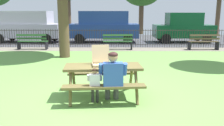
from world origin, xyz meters
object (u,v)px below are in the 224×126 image
object	(u,v)px
pizza_box_open	(101,62)
child_at_table	(95,83)
park_bench_left	(32,42)
parked_car_center	(183,27)
park_bench_right	(204,42)
adult_at_table	(113,75)
parked_car_far_left	(28,26)
parked_car_left	(104,26)
pizza_slice_on_table	(118,64)
park_bench_center	(118,42)
picnic_table_foreground	(103,73)

from	to	relation	value
pizza_box_open	child_at_table	distance (m)	0.69
park_bench_left	parked_car_center	size ratio (longest dim) A/B	0.41
park_bench_right	adult_at_table	bearing A→B (deg)	-121.30
parked_car_center	pizza_box_open	bearing A→B (deg)	-114.53
parked_car_far_left	parked_car_left	bearing A→B (deg)	0.00
adult_at_table	park_bench_right	distance (m)	9.36
pizza_slice_on_table	adult_at_table	world-z (taller)	adult_at_table
adult_at_table	park_bench_center	xyz separation A→B (m)	(0.20, 8.00, -0.24)
picnic_table_foreground	pizza_box_open	xyz separation A→B (m)	(-0.05, 0.04, 0.26)
pizza_box_open	park_bench_right	bearing A→B (deg)	55.48
park_bench_center	parked_car_left	bearing A→B (deg)	104.61
park_bench_center	parked_car_left	size ratio (longest dim) A/B	0.35
park_bench_center	park_bench_right	distance (m)	4.66
child_at_table	parked_car_far_left	xyz separation A→B (m)	(-5.47, 11.42, 0.59)
pizza_box_open	parked_car_center	bearing A→B (deg)	65.47
pizza_slice_on_table	park_bench_left	xyz separation A→B (m)	(-4.58, 7.33, -0.36)
pizza_box_open	adult_at_table	size ratio (longest dim) A/B	0.44
pizza_slice_on_table	adult_at_table	xyz separation A→B (m)	(-0.13, -0.67, -0.12)
picnic_table_foreground	park_bench_left	distance (m)	8.61
park_bench_right	parked_car_left	world-z (taller)	parked_car_left
child_at_table	park_bench_right	size ratio (longest dim) A/B	0.52
parked_car_far_left	adult_at_table	bearing A→B (deg)	-62.70
park_bench_left	park_bench_center	size ratio (longest dim) A/B	1.00
parked_car_far_left	parked_car_left	size ratio (longest dim) A/B	1.01
park_bench_left	park_bench_right	xyz separation A→B (m)	(9.31, 0.00, 0.00)
picnic_table_foreground	pizza_box_open	bearing A→B (deg)	142.26
pizza_box_open	park_bench_right	size ratio (longest dim) A/B	0.32
child_at_table	parked_car_left	world-z (taller)	parked_car_left
picnic_table_foreground	park_bench_left	size ratio (longest dim) A/B	1.19
picnic_table_foreground	adult_at_table	distance (m)	0.54
picnic_table_foreground	parked_car_left	xyz separation A→B (m)	(-0.44, 10.87, 0.50)
park_bench_right	parked_car_center	bearing A→B (deg)	93.35
parked_car_far_left	parked_car_center	distance (m)	10.53
pizza_box_open	park_bench_left	xyz separation A→B (m)	(-4.17, 7.48, -0.44)
parked_car_left	park_bench_center	bearing A→B (deg)	-75.39
pizza_slice_on_table	parked_car_left	distance (m)	10.73
adult_at_table	parked_car_left	size ratio (longest dim) A/B	0.26
child_at_table	park_bench_center	world-z (taller)	park_bench_center
picnic_table_foreground	adult_at_table	world-z (taller)	adult_at_table
park_bench_left	child_at_table	bearing A→B (deg)	-63.26
parked_car_left	child_at_table	bearing A→B (deg)	-88.57
pizza_box_open	parked_car_far_left	xyz separation A→B (m)	(-5.58, 10.84, 0.24)
pizza_slice_on_table	park_bench_right	world-z (taller)	park_bench_right
parked_car_left	park_bench_right	bearing A→B (deg)	-31.26
park_bench_right	park_bench_left	bearing A→B (deg)	-180.00
picnic_table_foreground	park_bench_right	world-z (taller)	park_bench_right
park_bench_right	parked_car_center	xyz separation A→B (m)	(-0.20, 3.36, 0.59)
pizza_box_open	parked_car_center	distance (m)	11.91
parked_car_far_left	parked_car_center	xyz separation A→B (m)	(10.53, 0.00, -0.09)
picnic_table_foreground	pizza_slice_on_table	distance (m)	0.44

